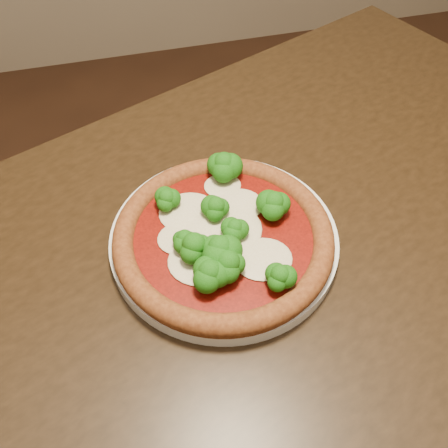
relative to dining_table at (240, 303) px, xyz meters
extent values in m
cube|color=black|center=(0.00, 0.00, 0.08)|extent=(1.47, 1.17, 0.04)
cylinder|color=black|center=(0.43, 0.52, -0.30)|extent=(0.06, 0.06, 0.71)
cylinder|color=silver|center=(-0.01, 0.03, 0.11)|extent=(0.29, 0.29, 0.02)
cylinder|color=brown|center=(-0.02, 0.02, 0.12)|extent=(0.27, 0.27, 0.01)
torus|color=brown|center=(-0.02, 0.02, 0.13)|extent=(0.28, 0.28, 0.03)
cylinder|color=#700D05|center=(-0.02, 0.02, 0.13)|extent=(0.23, 0.23, 0.00)
ellipsoid|color=beige|center=(-0.02, 0.03, 0.13)|extent=(0.10, 0.09, 0.01)
ellipsoid|color=beige|center=(0.01, 0.07, 0.13)|extent=(0.07, 0.06, 0.01)
ellipsoid|color=beige|center=(0.02, -0.03, 0.13)|extent=(0.07, 0.06, 0.01)
ellipsoid|color=beige|center=(-0.05, 0.07, 0.13)|extent=(0.08, 0.07, 0.01)
ellipsoid|color=beige|center=(-0.05, -0.01, 0.13)|extent=(0.09, 0.08, 0.01)
ellipsoid|color=beige|center=(-0.07, 0.03, 0.13)|extent=(0.06, 0.05, 0.00)
ellipsoid|color=beige|center=(0.00, 0.11, 0.13)|extent=(0.05, 0.05, 0.00)
ellipsoid|color=#1F7412|center=(0.01, 0.12, 0.16)|extent=(0.05, 0.05, 0.04)
ellipsoid|color=#1F7412|center=(0.05, 0.04, 0.16)|extent=(0.05, 0.05, 0.04)
ellipsoid|color=#1F7412|center=(-0.01, 0.01, 0.15)|extent=(0.04, 0.04, 0.03)
ellipsoid|color=#1F7412|center=(-0.03, -0.04, 0.16)|extent=(0.05, 0.05, 0.04)
ellipsoid|color=#1F7412|center=(-0.06, 0.00, 0.16)|extent=(0.05, 0.05, 0.04)
ellipsoid|color=#1F7412|center=(-0.07, 0.01, 0.15)|extent=(0.04, 0.04, 0.03)
ellipsoid|color=#1F7412|center=(-0.03, -0.02, 0.16)|extent=(0.05, 0.05, 0.04)
ellipsoid|color=#1F7412|center=(-0.02, 0.05, 0.15)|extent=(0.04, 0.04, 0.03)
ellipsoid|color=#1F7412|center=(-0.08, 0.08, 0.15)|extent=(0.04, 0.04, 0.03)
ellipsoid|color=#1F7412|center=(-0.05, -0.04, 0.16)|extent=(0.05, 0.05, 0.04)
ellipsoid|color=#1F7412|center=(0.02, -0.07, 0.15)|extent=(0.04, 0.04, 0.03)
camera|label=1|loc=(-0.11, -0.35, 0.62)|focal=40.00mm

